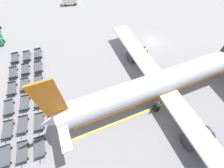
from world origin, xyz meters
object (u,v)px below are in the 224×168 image
baggage_dolly_row_near_col_d (9,108)px  baggage_dolly_row_near_col_e (8,130)px  baggage_dolly_row_mid_a_col_d (25,103)px  baggage_dolly_row_mid_b_col_c (39,82)px  baggage_dolly_row_mid_a_col_c (25,85)px  baggage_dolly_row_mid_a_col_a (27,57)px  baggage_dolly_row_mid_a_col_b (26,69)px  service_van (70,0)px  baggage_dolly_row_mid_b_col_f (39,147)px  airplane (167,81)px  baggage_dolly_row_mid_a_col_e (23,125)px  baggage_dolly_row_near_col_f (5,156)px  baggage_dolly_row_mid_b_col_e (39,122)px  baggage_dolly_row_mid_b_col_b (38,67)px  baggage_dolly_row_mid_b_col_d (39,100)px  baggage_dolly_row_near_col_c (12,89)px  baggage_dolly_row_mid_b_col_a (38,54)px  baggage_dolly_row_mid_a_col_f (22,152)px  baggage_dolly_row_near_col_a (15,58)px  baggage_dolly_row_near_col_b (13,73)px

baggage_dolly_row_near_col_d → baggage_dolly_row_near_col_e: (4.01, -0.30, 0.00)m
baggage_dolly_row_mid_a_col_d → baggage_dolly_row_mid_b_col_c: same height
baggage_dolly_row_near_col_d → baggage_dolly_row_mid_a_col_c: size_ratio=1.00×
baggage_dolly_row_mid_a_col_a → baggage_dolly_row_mid_a_col_c: (7.88, -1.10, 0.00)m
baggage_dolly_row_near_col_d → baggage_dolly_row_mid_a_col_b: 8.70m
service_van → baggage_dolly_row_mid_b_col_f: (40.04, -15.01, -0.74)m
airplane → baggage_dolly_row_mid_b_col_f: 22.54m
baggage_dolly_row_mid_a_col_d → baggage_dolly_row_mid_a_col_e: size_ratio=1.00×
baggage_dolly_row_near_col_f → baggage_dolly_row_mid_b_col_e: (-3.26, 5.19, 0.00)m
baggage_dolly_row_near_col_f → baggage_dolly_row_mid_a_col_d: bearing=156.7°
baggage_dolly_row_near_col_d → baggage_dolly_row_mid_b_col_e: size_ratio=0.99×
baggage_dolly_row_mid_a_col_a → baggage_dolly_row_mid_b_col_b: same height
baggage_dolly_row_mid_a_col_d → baggage_dolly_row_mid_b_col_d: (0.45, 2.37, 0.00)m
airplane → baggage_dolly_row_near_col_c: bearing=-114.4°
baggage_dolly_row_mid_b_col_a → baggage_dolly_row_mid_a_col_b: bearing=-38.6°
baggage_dolly_row_mid_a_col_d → baggage_dolly_row_near_col_e: bearing=-36.8°
service_van → baggage_dolly_row_mid_b_col_e: bearing=-21.9°
baggage_dolly_row_near_col_e → baggage_dolly_row_mid_b_col_b: same height
baggage_dolly_row_near_col_f → baggage_dolly_row_mid_b_col_a: 20.97m
airplane → baggage_dolly_row_near_col_e: 26.93m
baggage_dolly_row_mid_a_col_f → baggage_dolly_row_mid_a_col_a: bearing=172.9°
baggage_dolly_row_near_col_c → baggage_dolly_row_mid_a_col_e: bearing=8.9°
baggage_dolly_row_mid_a_col_a → baggage_dolly_row_near_col_a: bearing=-101.1°
baggage_dolly_row_mid_b_col_c → baggage_dolly_row_near_col_d: bearing=-56.2°
baggage_dolly_row_mid_b_col_e → baggage_dolly_row_near_col_c: bearing=-156.6°
baggage_dolly_row_mid_a_col_e → baggage_dolly_row_mid_b_col_d: 4.65m
baggage_dolly_row_mid_a_col_d → baggage_dolly_row_mid_b_col_a: same height
service_van → baggage_dolly_row_mid_b_col_f: size_ratio=1.26×
baggage_dolly_row_mid_a_col_f → baggage_dolly_row_mid_b_col_b: 16.51m
baggage_dolly_row_mid_b_col_b → baggage_dolly_row_near_col_d: bearing=-38.2°
baggage_dolly_row_near_col_a → baggage_dolly_row_mid_a_col_b: bearing=22.7°
baggage_dolly_row_near_col_c → baggage_dolly_row_mid_a_col_d: same height
airplane → baggage_dolly_row_mid_a_col_c: bearing=-116.4°
baggage_dolly_row_near_col_b → baggage_dolly_row_mid_b_col_f: size_ratio=1.00×
baggage_dolly_row_mid_a_col_b → baggage_dolly_row_mid_a_col_f: size_ratio=1.00×
baggage_dolly_row_near_col_b → baggage_dolly_row_mid_a_col_d: 8.30m
baggage_dolly_row_mid_a_col_d → baggage_dolly_row_mid_b_col_f: same height
baggage_dolly_row_near_col_c → baggage_dolly_row_near_col_b: bearing=173.6°
baggage_dolly_row_mid_a_col_e → baggage_dolly_row_near_col_f: bearing=-35.3°
baggage_dolly_row_mid_a_col_c → baggage_dolly_row_mid_a_col_f: 12.38m
baggage_dolly_row_mid_a_col_f → baggage_dolly_row_mid_a_col_c: bearing=173.4°
baggage_dolly_row_near_col_c → baggage_dolly_row_mid_b_col_e: size_ratio=1.00×
baggage_dolly_row_mid_b_col_d → baggage_dolly_row_mid_b_col_e: same height
baggage_dolly_row_mid_b_col_f → baggage_dolly_row_mid_b_col_e: bearing=172.7°
baggage_dolly_row_near_col_d → baggage_dolly_row_near_col_f: size_ratio=1.00×
service_van → baggage_dolly_row_mid_a_col_e: service_van is taller
baggage_dolly_row_mid_b_col_e → service_van: bearing=158.1°
baggage_dolly_row_near_col_e → baggage_dolly_row_mid_a_col_a: (-15.84, 4.35, 0.00)m
baggage_dolly_row_mid_a_col_b → baggage_dolly_row_mid_a_col_d: (8.14, -0.89, 0.00)m
baggage_dolly_row_mid_a_col_b → baggage_dolly_row_mid_b_col_d: bearing=9.8°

